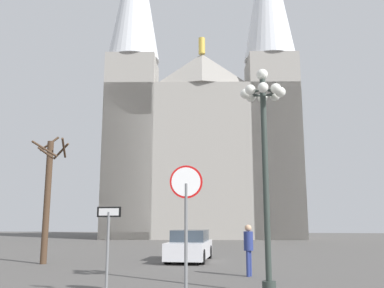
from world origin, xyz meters
The scene contains 7 objects.
cathedral centered at (-2.69, 38.04, 12.40)m, with size 21.87×13.38×37.36m.
stop_sign centered at (1.66, 2.95, 2.23)m, with size 0.79×0.19×3.17m.
one_way_arrow_sign centered at (-0.42, 3.35, 1.42)m, with size 0.66×0.09×2.20m.
street_lamp centered at (3.58, 4.53, 4.09)m, with size 1.27×1.27×6.12m.
bare_tree centered at (-5.94, 10.46, 2.99)m, with size 1.40×1.50×5.76m.
parked_car_near_white centered at (0.12, 12.81, 0.67)m, with size 1.81×4.35×1.42m.
pedestrian_walking centered at (2.99, 7.74, 1.04)m, with size 0.32×0.32×1.72m.
Camera 1 is at (3.37, -6.88, 1.85)m, focal length 38.65 mm.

